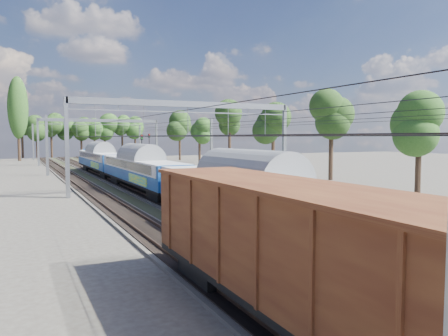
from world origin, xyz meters
name	(u,v)px	position (x,y,z in m)	size (l,w,h in m)	color
track_bed	(147,178)	(0.00, 45.00, 0.10)	(21.00, 130.00, 0.34)	#47423A
platform	(349,194)	(12.00, 20.00, 0.15)	(3.00, 70.00, 0.30)	gray
catenary	(134,130)	(0.33, 52.69, 6.40)	(25.65, 130.00, 9.00)	gray
tree_belt	(128,124)	(7.97, 88.35, 8.34)	(38.17, 100.00, 11.55)	black
poplar	(18,108)	(-14.50, 98.00, 11.89)	(4.40, 4.40, 19.04)	black
emu_train	(141,165)	(-4.50, 31.07, 2.72)	(3.16, 66.74, 4.62)	black
freight_boxcar	(307,252)	(-9.00, -1.79, 2.43)	(3.20, 15.45, 3.98)	black
worker	(150,167)	(3.14, 54.59, 0.84)	(0.62, 0.40, 1.69)	black
signal_near	(142,150)	(0.14, 47.89, 3.65)	(0.37, 0.34, 5.76)	black
signal_far	(149,145)	(8.08, 71.69, 3.83)	(0.40, 0.36, 6.05)	black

